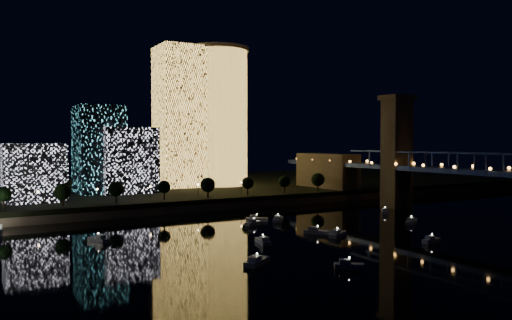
% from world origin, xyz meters
% --- Properties ---
extents(ground, '(520.00, 520.00, 0.00)m').
position_xyz_m(ground, '(0.00, 0.00, 0.00)').
color(ground, black).
rests_on(ground, ground).
extents(far_bank, '(420.00, 160.00, 5.00)m').
position_xyz_m(far_bank, '(0.00, 160.00, 2.50)').
color(far_bank, black).
rests_on(far_bank, ground).
extents(seawall, '(420.00, 6.00, 3.00)m').
position_xyz_m(seawall, '(0.00, 82.00, 1.50)').
color(seawall, '#6B5E4C').
rests_on(seawall, ground).
extents(tower_cylindrical, '(34.00, 34.00, 76.92)m').
position_xyz_m(tower_cylindrical, '(21.71, 142.60, 43.58)').
color(tower_cylindrical, '#EDB34B').
rests_on(tower_cylindrical, far_bank).
extents(tower_rectangular, '(23.77, 23.77, 75.64)m').
position_xyz_m(tower_rectangular, '(-1.12, 143.98, 42.82)').
color(tower_rectangular, '#EDB34B').
rests_on(tower_rectangular, far_bank).
extents(midrise_blocks, '(99.33, 47.34, 41.42)m').
position_xyz_m(midrise_blocks, '(-64.17, 125.51, 21.60)').
color(midrise_blocks, white).
rests_on(midrise_blocks, far_bank).
extents(truss_bridge, '(13.00, 266.00, 50.00)m').
position_xyz_m(truss_bridge, '(65.00, 3.72, 16.25)').
color(truss_bridge, navy).
rests_on(truss_bridge, ground).
extents(motorboats, '(121.63, 76.96, 2.78)m').
position_xyz_m(motorboats, '(-6.71, 19.19, 0.81)').
color(motorboats, silver).
rests_on(motorboats, ground).
extents(esplanade_trees, '(166.18, 6.59, 8.80)m').
position_xyz_m(esplanade_trees, '(-25.55, 88.00, 10.47)').
color(esplanade_trees, black).
rests_on(esplanade_trees, far_bank).
extents(street_lamps, '(132.70, 0.70, 5.65)m').
position_xyz_m(street_lamps, '(-34.00, 94.00, 9.02)').
color(street_lamps, black).
rests_on(street_lamps, far_bank).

